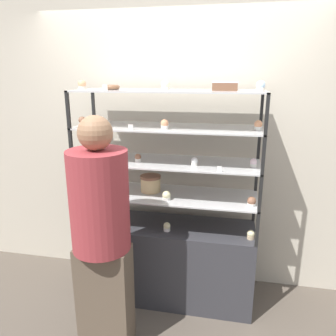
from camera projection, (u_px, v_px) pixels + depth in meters
name	position (u px, v px, depth m)	size (l,w,h in m)	color
ground_plane	(168.00, 294.00, 3.03)	(20.00, 20.00, 0.00)	brown
back_wall	(176.00, 148.00, 3.04)	(8.00, 0.05, 2.60)	beige
display_base	(168.00, 260.00, 2.93)	(1.48, 0.49, 0.70)	#333338
display_riser_lower	(168.00, 196.00, 2.76)	(1.48, 0.49, 0.28)	black
display_riser_middle	(168.00, 163.00, 2.68)	(1.48, 0.49, 0.28)	black
display_riser_upper	(168.00, 129.00, 2.60)	(1.48, 0.49, 0.28)	black
display_riser_top	(168.00, 92.00, 2.53)	(1.48, 0.49, 0.28)	black
layer_cake_centerpiece	(151.00, 183.00, 2.80)	(0.18, 0.18, 0.14)	#DBBC84
sheet_cake_frosted	(225.00, 86.00, 2.43)	(0.19, 0.13, 0.07)	brown
cupcake_0	(91.00, 219.00, 2.86)	(0.06, 0.06, 0.07)	#CCB28C
cupcake_1	(167.00, 227.00, 2.72)	(0.06, 0.06, 0.07)	white
cupcake_2	(251.00, 235.00, 2.58)	(0.06, 0.06, 0.07)	#CCB28C
price_tag_0	(122.00, 231.00, 2.68)	(0.04, 0.00, 0.04)	white
cupcake_3	(86.00, 189.00, 2.77)	(0.07, 0.07, 0.07)	beige
cupcake_4	(166.00, 196.00, 2.62)	(0.07, 0.07, 0.07)	white
cupcake_5	(252.00, 202.00, 2.50)	(0.07, 0.07, 0.07)	white
price_tag_1	(121.00, 198.00, 2.60)	(0.04, 0.00, 0.04)	white
cupcake_6	(85.00, 156.00, 2.70)	(0.05, 0.05, 0.07)	#CCB28C
cupcake_7	(138.00, 158.00, 2.66)	(0.05, 0.05, 0.07)	white
cupcake_8	(194.00, 162.00, 2.54)	(0.05, 0.05, 0.07)	white
cupcake_9	(253.00, 163.00, 2.51)	(0.05, 0.05, 0.07)	white
price_tag_2	(219.00, 169.00, 2.38)	(0.04, 0.00, 0.04)	white
cupcake_10	(82.00, 121.00, 2.63)	(0.06, 0.06, 0.08)	white
cupcake_11	(164.00, 125.00, 2.47)	(0.06, 0.06, 0.08)	white
cupcake_12	(258.00, 126.00, 2.42)	(0.06, 0.06, 0.08)	white
price_tag_3	(131.00, 127.00, 2.43)	(0.04, 0.00, 0.04)	white
cupcake_13	(82.00, 85.00, 2.55)	(0.06, 0.06, 0.08)	beige
cupcake_14	(165.00, 85.00, 2.46)	(0.06, 0.06, 0.08)	beige
cupcake_15	(261.00, 86.00, 2.28)	(0.06, 0.06, 0.08)	beige
price_tag_4	(105.00, 88.00, 2.38)	(0.04, 0.00, 0.04)	white
donut_glazed	(112.00, 87.00, 2.60)	(0.12, 0.12, 0.04)	brown
customer_figure	(101.00, 232.00, 2.24)	(0.40, 0.40, 1.71)	brown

